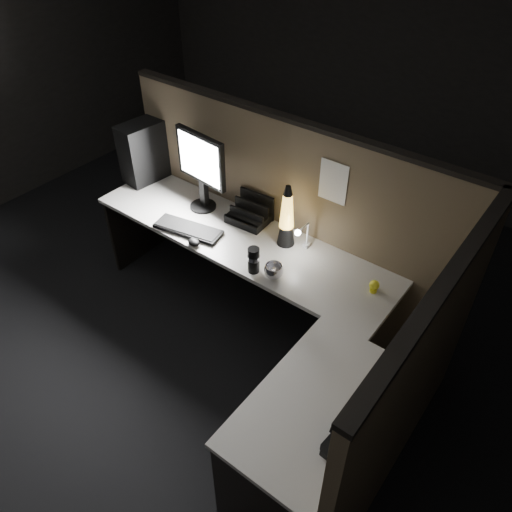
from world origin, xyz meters
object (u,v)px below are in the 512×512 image
Objects in this scene: desk_phone at (352,443)px; lava_lamp at (287,221)px; keyboard at (188,229)px; monitor at (201,164)px; pc_tower at (149,150)px.

lava_lamp is at bearing 141.74° from desk_phone.
desk_phone reaches higher than keyboard.
desk_phone is (1.83, -1.04, -0.31)m from monitor.
monitor is 1.30× the size of lava_lamp.
monitor is at bearing -179.47° from lava_lamp.
monitor is 1.20× the size of keyboard.
monitor reaches higher than pc_tower.
lava_lamp is at bearing 14.32° from keyboard.
keyboard is 1.08× the size of lava_lamp.
desk_phone is (1.71, -0.74, 0.04)m from keyboard.
monitor is 2.12m from desk_phone.
desk_phone is (1.09, -1.05, -0.14)m from lava_lamp.
monitor reaches higher than keyboard.
lava_lamp reaches higher than keyboard.
pc_tower is at bearing 161.26° from desk_phone.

